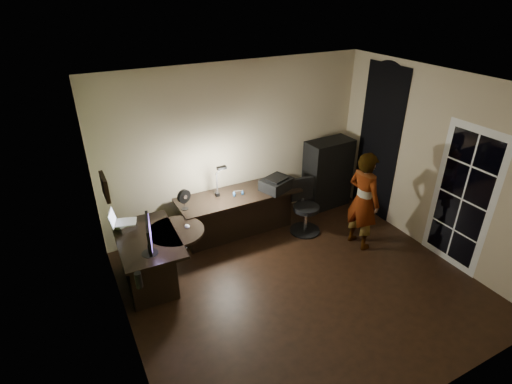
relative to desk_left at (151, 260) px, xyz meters
name	(u,v)px	position (x,y,z in m)	size (l,w,h in m)	color
floor	(301,285)	(1.78, -1.03, -0.37)	(4.50, 4.00, 0.01)	black
ceiling	(314,89)	(1.78, -1.03, 2.34)	(4.50, 4.00, 0.01)	silver
wall_back	(237,146)	(1.78, 0.97, 0.99)	(4.50, 0.01, 2.70)	#C2B18D
wall_front	(442,303)	(1.78, -3.04, 0.99)	(4.50, 0.01, 2.70)	#C2B18D
wall_left	(118,251)	(-0.47, -1.03, 0.99)	(0.01, 4.00, 2.70)	#C2B18D
wall_right	(435,165)	(4.04, -1.03, 0.99)	(0.01, 4.00, 2.70)	#C2B18D
green_wall_overlay	(119,250)	(-0.46, -1.03, 0.99)	(0.00, 4.00, 2.70)	#465A27
arched_doorway	(379,143)	(4.02, 0.12, 0.94)	(0.01, 0.90, 2.60)	black
french_door	(462,199)	(4.02, -1.58, 0.69)	(0.02, 0.92, 2.10)	white
framed_picture	(105,187)	(-0.44, -0.58, 1.49)	(0.04, 0.30, 0.25)	black
desk_left	(151,260)	(0.00, 0.00, 0.00)	(0.77, 1.26, 0.73)	black
desk_right	(239,214)	(1.59, 0.52, 0.01)	(1.97, 0.69, 0.74)	black
cabinet	(327,174)	(3.43, 0.66, 0.27)	(0.84, 0.42, 1.27)	black
laptop_stand	(125,226)	(-0.20, 0.36, 0.40)	(0.25, 0.21, 0.10)	silver
laptop	(124,216)	(-0.20, 0.36, 0.57)	(0.32, 0.30, 0.22)	silver
monitor	(148,243)	(-0.05, -0.35, 0.52)	(0.10, 0.52, 0.34)	black
mouse	(187,226)	(0.56, 0.02, 0.37)	(0.07, 0.10, 0.04)	silver
phone	(146,228)	(0.04, 0.26, 0.35)	(0.06, 0.12, 0.01)	black
pen	(184,246)	(0.38, -0.39, 0.36)	(0.01, 0.14, 0.01)	black
speaker	(139,280)	(-0.31, -0.90, 0.45)	(0.08, 0.08, 0.20)	black
notepad	(170,242)	(0.24, -0.22, 0.36)	(0.14, 0.20, 0.01)	silver
desk_fan	(184,199)	(0.68, 0.47, 0.53)	(0.21, 0.12, 0.33)	black
headphones	(238,193)	(1.56, 0.49, 0.41)	(0.18, 0.08, 0.09)	#285895
printer	(276,184)	(2.20, 0.39, 0.48)	(0.47, 0.37, 0.21)	black
desk_lamp	(217,178)	(1.26, 0.62, 0.69)	(0.15, 0.29, 0.63)	black
office_chair	(306,208)	(2.58, 0.06, 0.09)	(0.50, 0.50, 0.90)	black
person	(363,201)	(3.13, -0.62, 0.42)	(0.56, 0.37, 1.57)	#D8A88C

